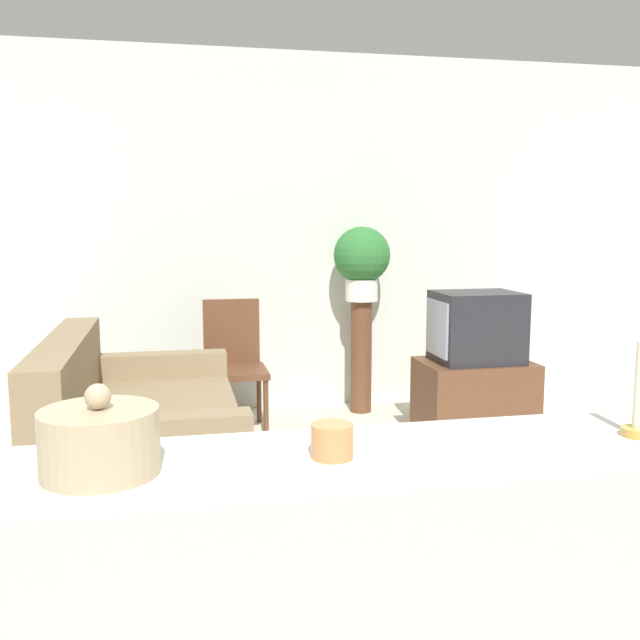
{
  "coord_description": "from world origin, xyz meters",
  "views": [
    {
      "loc": [
        -0.27,
        -2.0,
        1.46
      ],
      "look_at": [
        0.61,
        2.22,
        0.85
      ],
      "focal_mm": 40.0,
      "sensor_mm": 36.0,
      "label": 1
    }
  ],
  "objects_px": {
    "wooden_chair": "(233,359)",
    "potted_plant": "(362,259)",
    "decorative_bowl": "(100,441)",
    "couch": "(137,439)",
    "television": "(476,327)"
  },
  "relations": [
    {
      "from": "couch",
      "to": "television",
      "type": "relative_size",
      "value": 3.02
    },
    {
      "from": "potted_plant",
      "to": "wooden_chair",
      "type": "bearing_deg",
      "value": -166.07
    },
    {
      "from": "couch",
      "to": "decorative_bowl",
      "type": "xyz_separation_m",
      "value": [
        0.06,
        -2.36,
        0.73
      ]
    },
    {
      "from": "television",
      "to": "wooden_chair",
      "type": "relative_size",
      "value": 0.6
    },
    {
      "from": "couch",
      "to": "wooden_chair",
      "type": "height_order",
      "value": "wooden_chair"
    },
    {
      "from": "wooden_chair",
      "to": "potted_plant",
      "type": "xyz_separation_m",
      "value": [
        0.99,
        0.25,
        0.67
      ]
    },
    {
      "from": "potted_plant",
      "to": "couch",
      "type": "bearing_deg",
      "value": -139.83
    },
    {
      "from": "wooden_chair",
      "to": "television",
      "type": "bearing_deg",
      "value": -22.99
    },
    {
      "from": "couch",
      "to": "wooden_chair",
      "type": "xyz_separation_m",
      "value": [
        0.61,
        1.11,
        0.19
      ]
    },
    {
      "from": "wooden_chair",
      "to": "decorative_bowl",
      "type": "bearing_deg",
      "value": -99.12
    },
    {
      "from": "wooden_chair",
      "to": "decorative_bowl",
      "type": "distance_m",
      "value": 3.55
    },
    {
      "from": "potted_plant",
      "to": "decorative_bowl",
      "type": "bearing_deg",
      "value": -112.59
    },
    {
      "from": "potted_plant",
      "to": "television",
      "type": "bearing_deg",
      "value": -59.38
    },
    {
      "from": "couch",
      "to": "wooden_chair",
      "type": "distance_m",
      "value": 1.28
    },
    {
      "from": "wooden_chair",
      "to": "potted_plant",
      "type": "height_order",
      "value": "potted_plant"
    }
  ]
}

